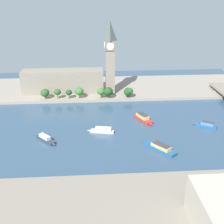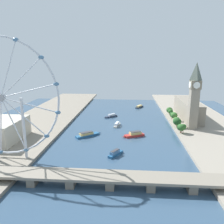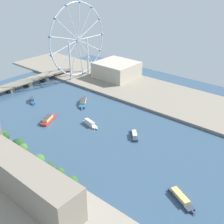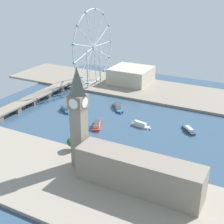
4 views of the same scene
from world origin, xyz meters
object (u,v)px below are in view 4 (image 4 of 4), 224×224
object	(u,v)px
parliament_block	(138,173)
river_bridge	(31,99)
clock_tower	(79,117)
tour_boat_1	(118,107)
tour_boat_0	(65,110)
tour_boat_3	(188,130)
ferris_wheel	(94,48)
tour_boat_4	(97,125)
tour_boat_2	(141,125)
riverside_hall	(131,75)

from	to	relation	value
parliament_block	river_bridge	xyz separation A→B (m)	(100.50, 188.81, -10.19)
clock_tower	tour_boat_1	size ratio (longest dim) A/B	2.83
tour_boat_0	tour_boat_3	bearing A→B (deg)	38.87
parliament_block	ferris_wheel	distance (m)	253.15
parliament_block	tour_boat_1	bearing A→B (deg)	32.24
clock_tower	tour_boat_1	distance (m)	139.38
clock_tower	tour_boat_3	distance (m)	131.65
tour_boat_4	tour_boat_0	bearing A→B (deg)	45.55
river_bridge	tour_boat_3	distance (m)	194.99
parliament_block	river_bridge	size ratio (longest dim) A/B	0.44
tour_boat_0	ferris_wheel	bearing A→B (deg)	132.47
ferris_wheel	tour_boat_3	bearing A→B (deg)	-116.67
parliament_block	ferris_wheel	world-z (taller)	ferris_wheel
tour_boat_4	tour_boat_3	bearing A→B (deg)	-93.85
clock_tower	tour_boat_0	xyz separation A→B (m)	(92.08, 82.15, -43.64)
river_bridge	tour_boat_2	xyz separation A→B (m)	(3.31, -146.88, -3.77)
clock_tower	tour_boat_1	world-z (taller)	clock_tower
clock_tower	tour_boat_3	size ratio (longest dim) A/B	4.04
tour_boat_3	tour_boat_4	world-z (taller)	tour_boat_4
clock_tower	tour_boat_4	bearing A→B (deg)	20.45
clock_tower	tour_boat_2	size ratio (longest dim) A/B	3.40
clock_tower	tour_boat_1	xyz separation A→B (m)	(128.66, 30.97, -43.74)
riverside_hall	tour_boat_0	xyz separation A→B (m)	(-131.15, 24.71, -11.65)
river_bridge	tour_boat_0	world-z (taller)	river_bridge
tour_boat_3	riverside_hall	bearing A→B (deg)	3.02
clock_tower	river_bridge	xyz separation A→B (m)	(92.56, 133.63, -39.93)
tour_boat_0	tour_boat_2	xyz separation A→B (m)	(3.79, -95.40, -0.06)
ferris_wheel	tour_boat_2	world-z (taller)	ferris_wheel
parliament_block	clock_tower	bearing A→B (deg)	81.81
tour_boat_1	tour_boat_4	world-z (taller)	tour_boat_4
river_bridge	tour_boat_0	distance (m)	51.61
river_bridge	tour_boat_2	size ratio (longest dim) A/B	8.75
ferris_wheel	tour_boat_3	world-z (taller)	ferris_wheel
river_bridge	tour_boat_1	bearing A→B (deg)	-70.62
riverside_hall	tour_boat_3	bearing A→B (deg)	-134.23
tour_boat_0	tour_boat_4	distance (m)	57.96
tour_boat_0	tour_boat_3	xyz separation A→B (m)	(16.16, -142.84, -0.32)
river_bridge	tour_boat_1	size ratio (longest dim) A/B	7.29
parliament_block	tour_boat_1	world-z (taller)	parliament_block
parliament_block	ferris_wheel	bearing A→B (deg)	38.16
parliament_block	tour_boat_4	size ratio (longest dim) A/B	3.48
clock_tower	tour_boat_0	distance (m)	130.89
clock_tower	tour_boat_2	world-z (taller)	clock_tower
riverside_hall	tour_boat_4	world-z (taller)	riverside_hall
tour_boat_0	tour_boat_3	distance (m)	143.75
tour_boat_4	riverside_hall	bearing A→B (deg)	-14.16
ferris_wheel	tour_boat_2	xyz separation A→B (m)	(-92.72, -112.52, -54.05)
riverside_hall	tour_boat_4	xyz separation A→B (m)	(-149.96, -30.12, -11.48)
parliament_block	tour_boat_3	size ratio (longest dim) A/B	4.60
river_bridge	ferris_wheel	bearing A→B (deg)	-19.69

